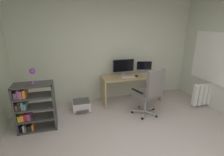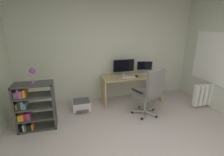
# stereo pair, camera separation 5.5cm
# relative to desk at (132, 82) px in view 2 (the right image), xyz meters

# --- Properties ---
(wall_back) EXTENTS (4.80, 0.10, 2.73)m
(wall_back) POSITION_rel_desk_xyz_m (-0.56, 0.45, 0.82)
(wall_back) COLOR beige
(wall_back) RESTS_ON ground
(window_pane) EXTENTS (0.01, 1.36, 1.15)m
(window_pane) POSITION_rel_desk_xyz_m (1.84, -0.79, 0.71)
(window_pane) COLOR white
(window_frame) EXTENTS (0.02, 1.44, 1.23)m
(window_frame) POSITION_rel_desk_xyz_m (1.83, -0.79, 0.71)
(window_frame) COLOR white
(desk) EXTENTS (1.60, 0.59, 0.73)m
(desk) POSITION_rel_desk_xyz_m (0.00, 0.00, 0.00)
(desk) COLOR tan
(desk) RESTS_ON ground
(monitor_main) EXTENTS (0.58, 0.18, 0.43)m
(monitor_main) POSITION_rel_desk_xyz_m (-0.20, 0.11, 0.44)
(monitor_main) COLOR #B2B5B7
(monitor_main) RESTS_ON desk
(monitor_secondary) EXTENTS (0.43, 0.18, 0.36)m
(monitor_secondary) POSITION_rel_desk_xyz_m (0.40, 0.11, 0.40)
(monitor_secondary) COLOR #B2B5B7
(monitor_secondary) RESTS_ON desk
(keyboard) EXTENTS (0.34, 0.14, 0.02)m
(keyboard) POSITION_rel_desk_xyz_m (-0.15, -0.10, 0.19)
(keyboard) COLOR silver
(keyboard) RESTS_ON desk
(computer_mouse) EXTENTS (0.07, 0.11, 0.03)m
(computer_mouse) POSITION_rel_desk_xyz_m (0.10, -0.08, 0.20)
(computer_mouse) COLOR black
(computer_mouse) RESTS_ON desk
(office_chair) EXTENTS (0.66, 0.69, 1.14)m
(office_chair) POSITION_rel_desk_xyz_m (0.10, -0.84, 0.07)
(office_chair) COLOR #B7BABC
(office_chair) RESTS_ON ground
(bookshelf) EXTENTS (0.73, 0.35, 0.97)m
(bookshelf) POSITION_rel_desk_xyz_m (-2.38, -0.72, -0.07)
(bookshelf) COLOR #3C3B39
(bookshelf) RESTS_ON ground
(desk_lamp) EXTENTS (0.13, 0.11, 0.30)m
(desk_lamp) POSITION_rel_desk_xyz_m (-2.27, -0.72, 0.64)
(desk_lamp) COLOR purple
(desk_lamp) RESTS_ON bookshelf
(printer) EXTENTS (0.43, 0.45, 0.24)m
(printer) POSITION_rel_desk_xyz_m (-1.38, -0.15, -0.43)
(printer) COLOR silver
(printer) RESTS_ON ground
(radiator) EXTENTS (0.77, 0.10, 0.56)m
(radiator) POSITION_rel_desk_xyz_m (1.74, -0.79, -0.21)
(radiator) COLOR white
(radiator) RESTS_ON ground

